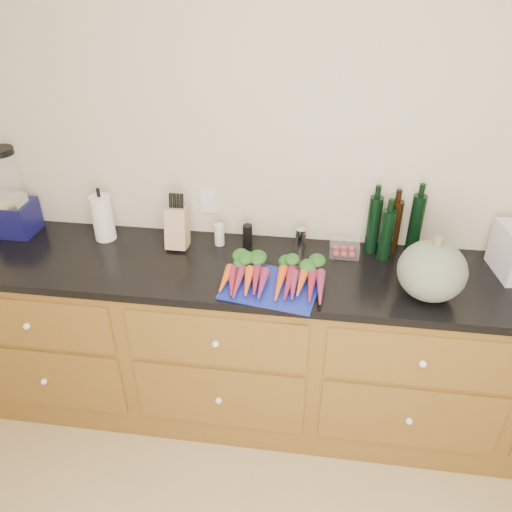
# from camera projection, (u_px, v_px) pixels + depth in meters

# --- Properties ---
(wall_back) EXTENTS (4.10, 0.05, 2.60)m
(wall_back) POSITION_uv_depth(u_px,v_px,m) (329.00, 173.00, 2.41)
(wall_back) COLOR beige
(wall_back) RESTS_ON ground
(cabinets) EXTENTS (3.60, 0.64, 0.90)m
(cabinets) POSITION_uv_depth(u_px,v_px,m) (316.00, 351.00, 2.58)
(cabinets) COLOR brown
(cabinets) RESTS_ON ground
(countertop) EXTENTS (3.64, 0.62, 0.04)m
(countertop) POSITION_uv_depth(u_px,v_px,m) (322.00, 275.00, 2.34)
(countertop) COLOR black
(countertop) RESTS_ON cabinets
(cutting_board) EXTENTS (0.46, 0.37, 0.01)m
(cutting_board) POSITION_uv_depth(u_px,v_px,m) (272.00, 286.00, 2.21)
(cutting_board) COLOR #15249E
(cutting_board) RESTS_ON countertop
(carrots) EXTENTS (0.46, 0.34, 0.07)m
(carrots) POSITION_uv_depth(u_px,v_px,m) (273.00, 275.00, 2.23)
(carrots) COLOR #EA5A1B
(carrots) RESTS_ON cutting_board
(squash) EXTENTS (0.29, 0.29, 0.26)m
(squash) POSITION_uv_depth(u_px,v_px,m) (432.00, 271.00, 2.09)
(squash) COLOR #566252
(squash) RESTS_ON countertop
(blender_appliance) EXTENTS (0.18, 0.18, 0.46)m
(blender_appliance) POSITION_uv_depth(u_px,v_px,m) (11.00, 198.00, 2.54)
(blender_appliance) COLOR #0F0F47
(blender_appliance) RESTS_ON countertop
(paper_towel) EXTENTS (0.11, 0.11, 0.24)m
(paper_towel) POSITION_uv_depth(u_px,v_px,m) (103.00, 218.00, 2.53)
(paper_towel) COLOR white
(paper_towel) RESTS_ON countertop
(knife_block) EXTENTS (0.10, 0.10, 0.21)m
(knife_block) POSITION_uv_depth(u_px,v_px,m) (177.00, 228.00, 2.47)
(knife_block) COLOR tan
(knife_block) RESTS_ON countertop
(grinder_salt) EXTENTS (0.05, 0.05, 0.11)m
(grinder_salt) POSITION_uv_depth(u_px,v_px,m) (219.00, 235.00, 2.51)
(grinder_salt) COLOR silver
(grinder_salt) RESTS_ON countertop
(grinder_pepper) EXTENTS (0.05, 0.05, 0.12)m
(grinder_pepper) POSITION_uv_depth(u_px,v_px,m) (248.00, 236.00, 2.49)
(grinder_pepper) COLOR black
(grinder_pepper) RESTS_ON countertop
(canister_chrome) EXTENTS (0.05, 0.05, 0.12)m
(canister_chrome) POSITION_uv_depth(u_px,v_px,m) (301.00, 240.00, 2.46)
(canister_chrome) COLOR silver
(canister_chrome) RESTS_ON countertop
(tomato_box) EXTENTS (0.14, 0.11, 0.07)m
(tomato_box) POSITION_uv_depth(u_px,v_px,m) (344.00, 248.00, 2.44)
(tomato_box) COLOR white
(tomato_box) RESTS_ON countertop
(bottles) EXTENTS (0.26, 0.13, 0.31)m
(bottles) POSITION_uv_depth(u_px,v_px,m) (393.00, 228.00, 2.39)
(bottles) COLOR black
(bottles) RESTS_ON countertop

